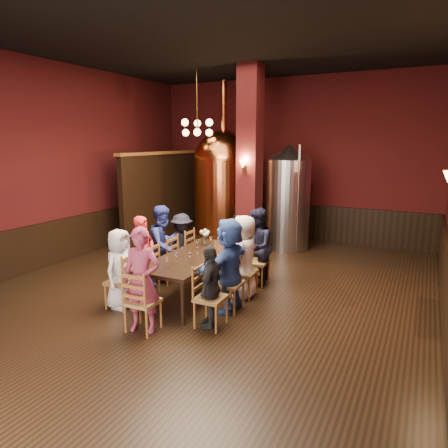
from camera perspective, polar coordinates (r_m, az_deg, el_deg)
The scene contains 37 objects.
room at distance 7.02m, azimuth -3.21°, elevation 7.47°, with size 10.00×10.02×4.50m.
wainscot_back at distance 11.78m, azimuth 9.09°, elevation 0.54°, with size 7.90×0.08×1.00m, color black.
wainscot_left at distance 9.89m, azimuth -23.36°, elevation -2.49°, with size 0.08×9.90×1.00m, color black.
column at distance 9.66m, azimuth 3.69°, elevation 8.67°, with size 0.58×0.58×4.50m, color #400F0D.
partition at distance 11.54m, azimuth -8.93°, elevation 3.83°, with size 0.22×3.50×2.40m, color black.
pendant_cluster at distance 10.42m, azimuth -3.83°, elevation 13.57°, with size 0.90×0.90×1.70m, color #A57226, non-canonical shape.
sconce_column at distance 9.38m, azimuth 2.95°, elevation 8.28°, with size 0.20×0.20×0.36m, color black, non-canonical shape.
dining_table at distance 7.26m, azimuth -4.36°, elevation -4.97°, with size 1.09×2.44×0.75m.
chair_0 at distance 7.01m, azimuth -14.53°, elevation -7.91°, with size 0.46×0.46×0.92m, color #9C5127, non-canonical shape.
person_0 at distance 6.94m, azimuth -14.62°, elevation -6.20°, with size 0.66×0.43×1.36m, color silver.
chair_1 at distance 7.51m, azimuth -11.28°, elevation -6.42°, with size 0.46×0.46×0.92m, color #9C5127, non-canonical shape.
person_1 at distance 7.43m, azimuth -11.37°, elevation -4.44°, with size 0.53×0.35×1.46m, color red.
chair_2 at distance 8.02m, azimuth -8.51°, elevation -5.12°, with size 0.46×0.46×0.92m, color #9C5127, non-canonical shape.
person_2 at distance 7.94m, azimuth -8.58°, elevation -2.92°, with size 0.76×0.37×1.56m, color navy.
chair_3 at distance 8.57m, azimuth -6.05°, elevation -3.96°, with size 0.46×0.46×0.92m, color #9C5127, non-canonical shape.
person_3 at distance 8.52m, azimuth -6.07°, elevation -2.78°, with size 0.83×0.48×1.28m, color black.
chair_4 at distance 6.13m, azimuth -1.90°, elevation -10.46°, with size 0.46×0.46×0.92m, color #9C5127, non-canonical shape.
person_4 at distance 6.06m, azimuth -1.91°, elevation -8.92°, with size 0.75×0.31×1.27m, color black.
chair_5 at distance 6.69m, azimuth 0.71°, elevation -8.49°, with size 0.46×0.46×0.92m, color #9C5127, non-canonical shape.
person_5 at distance 6.58m, azimuth 0.72°, elevation -5.84°, with size 1.45×0.46×1.57m, color #3657A2.
chair_6 at distance 7.26m, azimuth 2.86°, elevation -6.83°, with size 0.46×0.46×0.92m, color #9C5127, non-canonical shape.
person_6 at distance 7.18m, azimuth 2.89°, elevation -4.65°, with size 0.73×0.48×1.50m, color white.
chair_7 at distance 7.86m, azimuth 4.71°, elevation -5.39°, with size 0.46×0.46×0.92m, color #9C5127, non-canonical shape.
person_7 at distance 7.78m, azimuth 4.74°, elevation -3.28°, with size 0.74×0.36×1.52m, color black.
chair_8 at distance 6.11m, azimuth -11.55°, elevation -10.76°, with size 0.46×0.46×0.92m, color #9C5127, non-canonical shape.
person_8 at distance 6.00m, azimuth -11.68°, elevation -7.88°, with size 0.57×0.38×1.57m, color #91304B.
copper_kettle at distance 11.13m, azimuth -0.02°, elevation 5.66°, with size 1.91×1.91×4.34m.
steel_vessel at distance 10.38m, azimuth 9.15°, elevation 3.73°, with size 1.25×1.25×2.68m.
rose_vase at distance 7.88m, azimuth -2.82°, elevation -1.53°, with size 0.19×0.19×0.32m.
wine_glass_0 at distance 6.82m, azimuth -6.82°, elevation -4.85°, with size 0.07×0.07×0.17m, color white, non-canonical shape.
wine_glass_1 at distance 7.13m, azimuth -5.99°, elevation -4.10°, with size 0.07×0.07×0.17m, color white, non-canonical shape.
wine_glass_2 at distance 7.46m, azimuth -1.39°, elevation -3.29°, with size 0.07×0.07×0.17m, color white, non-canonical shape.
wine_glass_3 at distance 7.71m, azimuth -3.83°, elevation -2.82°, with size 0.07×0.07×0.17m, color white, non-canonical shape.
wine_glass_4 at distance 6.57m, azimuth -8.19°, elevation -5.55°, with size 0.07×0.07×0.17m, color white, non-canonical shape.
wine_glass_5 at distance 7.90m, azimuth -1.87°, elevation -2.44°, with size 0.07×0.07×0.17m, color white, non-canonical shape.
wine_glass_6 at distance 6.79m, azimuth -4.90°, elevation -4.88°, with size 0.07×0.07×0.17m, color white, non-canonical shape.
wine_glass_7 at distance 7.88m, azimuth -2.62°, elevation -2.48°, with size 0.07×0.07×0.17m, color white, non-canonical shape.
Camera 1 is at (3.52, -6.05, 2.79)m, focal length 32.00 mm.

